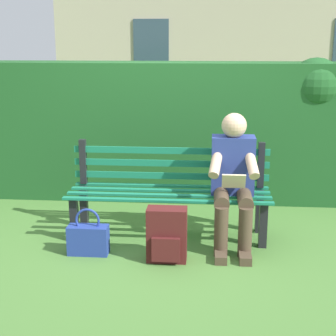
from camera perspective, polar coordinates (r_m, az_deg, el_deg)
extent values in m
plane|color=#477533|center=(4.74, 0.10, -7.71)|extent=(60.00, 60.00, 0.00)
cube|color=black|center=(4.51, 10.68, -6.33)|extent=(0.07, 0.07, 0.41)
cube|color=black|center=(4.64, -10.53, -5.73)|extent=(0.07, 0.07, 0.41)
cube|color=black|center=(4.85, 10.27, -4.85)|extent=(0.07, 0.07, 0.41)
cube|color=black|center=(4.97, -9.47, -4.33)|extent=(0.07, 0.07, 0.41)
cube|color=#197251|center=(4.82, 0.32, -2.03)|extent=(1.84, 0.06, 0.02)
cube|color=#197251|center=(4.68, 0.18, -2.56)|extent=(1.84, 0.06, 0.02)
cube|color=#197251|center=(4.53, 0.02, -3.12)|extent=(1.84, 0.06, 0.02)
cube|color=#197251|center=(4.38, -0.14, -3.71)|extent=(1.84, 0.06, 0.02)
cube|color=black|center=(4.77, 10.45, 0.33)|extent=(0.06, 0.06, 0.43)
cube|color=black|center=(4.89, -9.56, 0.72)|extent=(0.06, 0.06, 0.43)
cube|color=#197251|center=(4.78, 0.32, -0.89)|extent=(1.84, 0.02, 0.06)
cube|color=#197251|center=(4.75, 0.32, 0.53)|extent=(1.84, 0.02, 0.06)
cube|color=#197251|center=(4.73, 0.32, 1.97)|extent=(1.84, 0.02, 0.06)
cube|color=navy|center=(4.54, 7.33, 0.35)|extent=(0.38, 0.22, 0.52)
sphere|color=#D8AD8C|center=(4.45, 7.48, 4.78)|extent=(0.22, 0.22, 0.22)
cylinder|color=#473828|center=(4.41, 8.64, -3.36)|extent=(0.13, 0.42, 0.13)
cylinder|color=#473828|center=(4.40, 6.04, -3.32)|extent=(0.13, 0.42, 0.13)
cylinder|color=#473828|center=(4.29, 8.71, -7.21)|extent=(0.12, 0.12, 0.43)
cylinder|color=#473828|center=(4.28, 6.01, -7.18)|extent=(0.12, 0.12, 0.43)
cube|color=#473828|center=(4.29, 8.68, -9.86)|extent=(0.10, 0.24, 0.07)
cube|color=#473828|center=(4.28, 5.97, -9.83)|extent=(0.10, 0.24, 0.07)
cylinder|color=#D8AD8C|center=(4.40, 9.38, 0.64)|extent=(0.14, 0.32, 0.26)
cylinder|color=#D8AD8C|center=(4.39, 5.47, 0.72)|extent=(0.14, 0.32, 0.26)
cube|color=beige|center=(4.31, 7.44, -1.49)|extent=(0.20, 0.07, 0.13)
cube|color=#1E5123|center=(5.82, -3.19, 4.28)|extent=(6.41, 0.64, 1.54)
sphere|color=#1E5123|center=(5.71, 16.34, 9.01)|extent=(0.58, 0.58, 0.58)
sphere|color=#1E5123|center=(6.24, -18.07, 8.57)|extent=(0.51, 0.51, 0.51)
cube|color=#334756|center=(13.17, -1.92, 13.88)|extent=(0.90, 0.04, 1.20)
cube|color=#4C1919|center=(4.17, -0.13, -7.51)|extent=(0.33, 0.17, 0.45)
cube|color=#4C1919|center=(4.11, -0.25, -9.22)|extent=(0.23, 0.04, 0.20)
cylinder|color=#4C1919|center=(4.25, 1.31, -6.77)|extent=(0.04, 0.04, 0.27)
cylinder|color=#4C1919|center=(4.27, -1.33, -6.69)|extent=(0.04, 0.04, 0.27)
cube|color=navy|center=(4.38, -9.00, -8.03)|extent=(0.34, 0.14, 0.25)
torus|color=navy|center=(4.32, -9.09, -5.87)|extent=(0.21, 0.02, 0.21)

